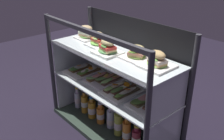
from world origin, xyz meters
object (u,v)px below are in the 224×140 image
plated_roll_sandwich_mid_right (136,54)px  juice_bottle_back_right (92,109)px  plated_roll_sandwich_mid_left (98,40)px  juice_bottle_front_right_end (111,118)px  open_sandwich_tray_center (83,70)px  plated_roll_sandwich_far_right (86,33)px  juice_bottle_back_left (127,132)px  juice_bottle_front_left_end (78,99)px  juice_bottle_tucked_behind (118,124)px  plated_roll_sandwich_far_left (157,61)px  juice_bottle_front_middle (101,114)px  open_sandwich_tray_mid_left (105,79)px  open_sandwich_tray_mid_right (122,90)px  juice_bottle_front_second (85,103)px  juice_bottle_front_fourth (136,139)px  plated_roll_sandwich_center (108,48)px  open_sandwich_tray_near_right_corner (150,103)px

plated_roll_sandwich_mid_right → juice_bottle_back_right: plated_roll_sandwich_mid_right is taller
plated_roll_sandwich_mid_left → juice_bottle_front_right_end: 0.67m
open_sandwich_tray_center → plated_roll_sandwich_far_right: bearing=108.9°
plated_roll_sandwich_far_right → juice_bottle_back_left: 0.90m
juice_bottle_front_left_end → juice_bottle_tucked_behind: juice_bottle_tucked_behind is taller
plated_roll_sandwich_far_right → plated_roll_sandwich_mid_right: (0.61, -0.01, -0.01)m
plated_roll_sandwich_far_left → juice_bottle_front_middle: size_ratio=1.00×
juice_bottle_front_middle → juice_bottle_back_left: size_ratio=0.86×
juice_bottle_front_left_end → juice_bottle_front_middle: size_ratio=1.06×
juice_bottle_back_right → juice_bottle_front_middle: juice_bottle_back_right is taller
plated_roll_sandwich_far_left → juice_bottle_front_right_end: (-0.40, -0.06, -0.64)m
open_sandwich_tray_center → juice_bottle_front_middle: (0.27, -0.03, -0.33)m
juice_bottle_back_left → open_sandwich_tray_mid_left: bearing=169.3°
open_sandwich_tray_center → open_sandwich_tray_mid_right: 0.50m
juice_bottle_front_second → open_sandwich_tray_center: bearing=141.8°
plated_roll_sandwich_far_left → open_sandwich_tray_center: 0.84m
plated_roll_sandwich_mid_right → juice_bottle_front_fourth: size_ratio=0.88×
juice_bottle_front_left_end → juice_bottle_front_middle: (0.34, 0.01, -0.00)m
juice_bottle_front_left_end → juice_bottle_front_fourth: same height
plated_roll_sandwich_mid_left → juice_bottle_front_fourth: plated_roll_sandwich_mid_left is taller
plated_roll_sandwich_center → plated_roll_sandwich_far_left: plated_roll_sandwich_center is taller
juice_bottle_back_right → juice_bottle_back_left: size_ratio=0.91×
plated_roll_sandwich_far_left → open_sandwich_tray_mid_left: (-0.52, -0.02, -0.32)m
juice_bottle_back_left → juice_bottle_tucked_behind: bearing=173.2°
plated_roll_sandwich_far_right → open_sandwich_tray_center: size_ratio=0.55×
open_sandwich_tray_center → juice_bottle_back_right: bearing=-12.8°
juice_bottle_front_right_end → juice_bottle_back_left: size_ratio=0.90×
plated_roll_sandwich_far_left → plated_roll_sandwich_mid_left: bearing=-177.6°
juice_bottle_front_left_end → plated_roll_sandwich_mid_left: bearing=15.1°
open_sandwich_tray_mid_right → juice_bottle_front_fourth: open_sandwich_tray_mid_right is taller
open_sandwich_tray_mid_left → plated_roll_sandwich_far_right: bearing=173.1°
plated_roll_sandwich_mid_left → juice_bottle_front_fourth: size_ratio=0.80×
open_sandwich_tray_center → juice_bottle_front_second: open_sandwich_tray_center is taller
open_sandwich_tray_mid_right → juice_bottle_back_right: open_sandwich_tray_mid_right is taller
juice_bottle_back_left → juice_bottle_front_fourth: juice_bottle_back_left is taller
plated_roll_sandwich_mid_right → juice_bottle_front_left_end: bearing=-171.4°
plated_roll_sandwich_mid_right → juice_bottle_front_middle: 0.72m
plated_roll_sandwich_center → juice_bottle_front_second: 0.72m
open_sandwich_tray_near_right_corner → juice_bottle_back_right: (-0.61, -0.07, -0.32)m
plated_roll_sandwich_far_right → plated_roll_sandwich_center: (0.40, -0.10, -0.00)m
plated_roll_sandwich_far_right → juice_bottle_front_right_end: plated_roll_sandwich_far_right is taller
open_sandwich_tray_near_right_corner → juice_bottle_back_right: open_sandwich_tray_near_right_corner is taller
juice_bottle_front_right_end → juice_bottle_tucked_behind: size_ratio=0.86×
juice_bottle_front_right_end → juice_bottle_back_left: bearing=-7.2°
juice_bottle_front_second → open_sandwich_tray_mid_left: bearing=17.4°
juice_bottle_front_left_end → plated_roll_sandwich_far_left: bearing=6.3°
open_sandwich_tray_near_right_corner → plated_roll_sandwich_mid_right: bearing=170.2°
open_sandwich_tray_mid_left → juice_bottle_front_fourth: 0.55m
plated_roll_sandwich_mid_right → open_sandwich_tray_mid_right: plated_roll_sandwich_mid_right is taller
plated_roll_sandwich_mid_left → juice_bottle_front_left_end: (-0.26, -0.07, -0.64)m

